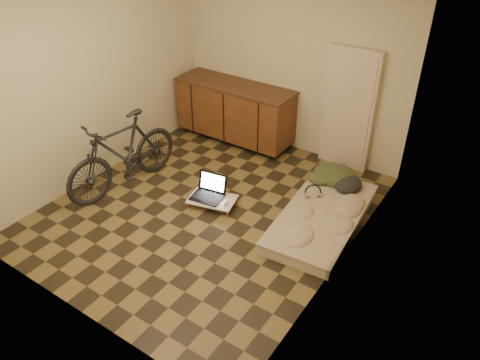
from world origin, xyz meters
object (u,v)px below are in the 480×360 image
Objects in this scene: futon at (322,217)px; lap_desk at (212,199)px; laptop at (209,192)px; bicycle at (122,150)px.

lap_desk is (-1.30, -0.44, 0.01)m from futon.
lap_desk is at bearing -31.26° from laptop.
futon is at bearing 23.68° from bicycle.
futon is (2.50, 0.74, -0.48)m from bicycle.
futon is 1.43m from laptop.
futon is 4.27× the size of laptop.
futon is 1.37m from lap_desk.
bicycle reaches higher than laptop.
bicycle is 1.24m from laptop.
laptop is (1.13, 0.33, -0.41)m from bicycle.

